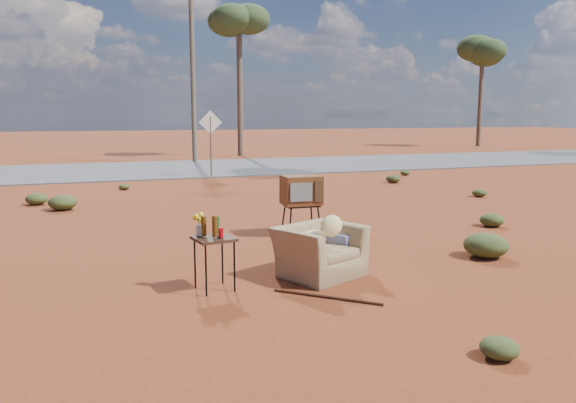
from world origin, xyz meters
name	(u,v)px	position (x,y,z in m)	size (l,w,h in m)	color
ground	(301,276)	(0.00, 0.00, 0.00)	(140.00, 140.00, 0.00)	maroon
highway	(155,169)	(0.00, 15.00, 0.02)	(140.00, 7.00, 0.04)	#565659
armchair	(323,244)	(0.29, -0.02, 0.41)	(1.29, 1.15, 0.87)	#90744E
tv_unit	(301,191)	(0.93, 2.34, 0.76)	(0.66, 0.55, 1.02)	black
side_table	(211,235)	(-1.19, -0.14, 0.66)	(0.51, 0.51, 0.90)	#392114
rusty_bar	(327,297)	(-0.05, -0.91, 0.02)	(0.03, 0.03, 1.29)	#4C2814
road_sign	(211,131)	(1.50, 12.00, 1.50)	(0.78, 0.06, 2.19)	brown
eucalyptus_center	(239,24)	(5.00, 21.00, 6.43)	(3.20, 3.20, 7.60)	brown
eucalyptus_right	(483,54)	(22.00, 24.00, 5.94)	(3.20, 3.20, 7.10)	brown
utility_pole_center	(192,64)	(2.00, 17.50, 4.15)	(1.40, 0.20, 8.00)	brown
scrub_patch	(179,213)	(-0.82, 4.41, 0.14)	(17.49, 8.07, 0.33)	#404D21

